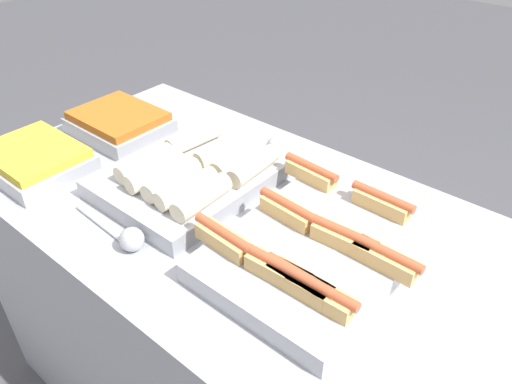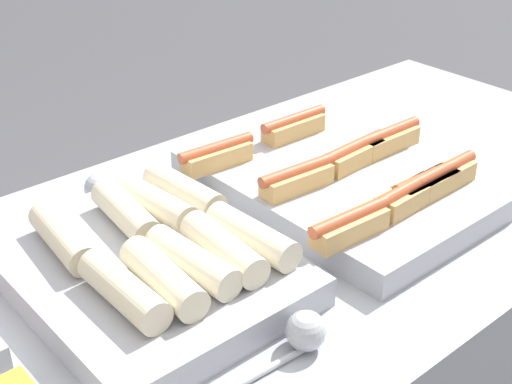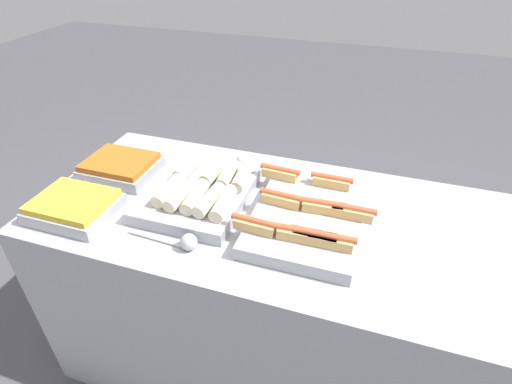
% 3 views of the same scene
% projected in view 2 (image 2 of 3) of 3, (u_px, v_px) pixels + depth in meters
% --- Properties ---
extents(tray_hotdogs, '(0.46, 0.55, 0.10)m').
position_uv_depth(tray_hotdogs, '(338.00, 181.00, 1.34)').
color(tray_hotdogs, '#A8AAB2').
rests_on(tray_hotdogs, counter).
extents(tray_wraps, '(0.37, 0.47, 0.10)m').
position_uv_depth(tray_wraps, '(151.00, 260.00, 1.10)').
color(tray_wraps, '#A8AAB2').
rests_on(tray_wraps, counter).
extents(serving_spoon_near, '(0.26, 0.06, 0.06)m').
position_uv_depth(serving_spoon_near, '(299.00, 336.00, 0.97)').
color(serving_spoon_near, '#B2B5BA').
rests_on(serving_spoon_near, counter).
extents(serving_spoon_far, '(0.24, 0.06, 0.06)m').
position_uv_depth(serving_spoon_far, '(95.00, 191.00, 1.32)').
color(serving_spoon_far, '#B2B5BA').
rests_on(serving_spoon_far, counter).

